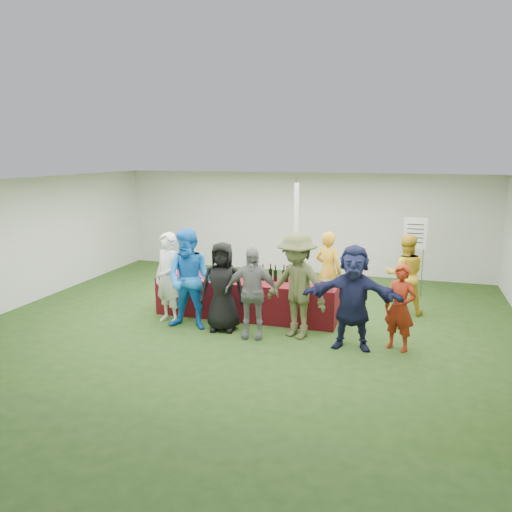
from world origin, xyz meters
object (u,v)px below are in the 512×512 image
(staff_back, at_px, (405,274))
(customer_0, at_px, (168,278))
(dump_bucket, at_px, (326,285))
(wine_list_sign, at_px, (415,239))
(customer_3, at_px, (251,293))
(serving_table, at_px, (246,299))
(customer_4, at_px, (297,286))
(staff_pourer, at_px, (328,271))
(customer_6, at_px, (400,308))
(customer_1, at_px, (190,279))
(customer_5, at_px, (353,297))
(customer_2, at_px, (222,287))

(staff_back, height_order, customer_0, customer_0)
(dump_bucket, bearing_deg, wine_list_sign, 60.75)
(customer_0, xyz_separation_m, customer_3, (1.76, -0.28, -0.06))
(wine_list_sign, bearing_deg, serving_table, -141.41)
(customer_0, bearing_deg, serving_table, 54.12)
(customer_3, height_order, customer_4, customer_4)
(staff_pourer, bearing_deg, customer_6, 152.91)
(staff_back, bearing_deg, customer_0, 14.65)
(customer_3, height_order, customer_6, customer_3)
(staff_back, distance_m, customer_1, 4.30)
(customer_0, xyz_separation_m, customer_1, (0.54, -0.18, 0.06))
(staff_back, xyz_separation_m, customer_1, (-3.76, -2.07, 0.12))
(customer_5, bearing_deg, dump_bucket, 124.08)
(customer_3, bearing_deg, staff_pourer, 53.35)
(customer_0, relative_size, customer_5, 1.00)
(customer_3, relative_size, customer_6, 1.12)
(customer_1, height_order, customer_2, customer_1)
(customer_0, xyz_separation_m, customer_2, (1.14, -0.09, -0.05))
(customer_3, bearing_deg, customer_5, -8.34)
(customer_3, bearing_deg, customer_1, 166.52)
(wine_list_sign, xyz_separation_m, customer_6, (-0.21, -3.37, -0.59))
(wine_list_sign, height_order, staff_back, wine_list_sign)
(customer_4, bearing_deg, customer_6, 21.03)
(serving_table, distance_m, staff_back, 3.22)
(dump_bucket, distance_m, wine_list_sign, 3.16)
(customer_2, bearing_deg, customer_1, -179.73)
(staff_back, height_order, customer_5, customer_5)
(wine_list_sign, relative_size, customer_2, 1.09)
(customer_3, height_order, customer_5, customer_5)
(staff_pourer, bearing_deg, serving_table, 55.79)
(dump_bucket, height_order, customer_1, customer_1)
(customer_2, xyz_separation_m, customer_6, (3.12, -0.02, -0.10))
(wine_list_sign, height_order, customer_1, customer_1)
(customer_6, bearing_deg, wine_list_sign, 109.26)
(serving_table, height_order, customer_5, customer_5)
(wine_list_sign, bearing_deg, customer_2, -134.82)
(customer_4, height_order, customer_6, customer_4)
(customer_2, relative_size, customer_3, 1.01)
(dump_bucket, relative_size, staff_back, 0.14)
(dump_bucket, height_order, customer_6, customer_6)
(customer_2, relative_size, customer_5, 0.94)
(dump_bucket, height_order, staff_back, staff_back)
(staff_pourer, relative_size, customer_1, 0.88)
(customer_3, bearing_deg, customer_6, -4.96)
(customer_3, bearing_deg, staff_back, 31.67)
(staff_pourer, xyz_separation_m, customer_5, (0.72, -1.94, 0.05))
(serving_table, height_order, customer_6, customer_6)
(customer_0, distance_m, customer_3, 1.78)
(customer_2, xyz_separation_m, customer_4, (1.37, 0.05, 0.11))
(customer_0, bearing_deg, staff_back, 48.39)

